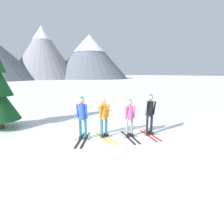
{
  "coord_description": "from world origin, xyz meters",
  "views": [
    {
      "loc": [
        -4.03,
        -5.99,
        2.75
      ],
      "look_at": [
        0.1,
        0.36,
        1.05
      ],
      "focal_mm": 27.71,
      "sensor_mm": 36.0,
      "label": 1
    }
  ],
  "objects_px": {
    "skier_in_blue": "(82,116)",
    "skier_in_orange": "(104,115)",
    "skier_in_pink": "(130,116)",
    "skier_in_black": "(150,112)"
  },
  "relations": [
    {
      "from": "skier_in_orange",
      "to": "skier_in_black",
      "type": "xyz_separation_m",
      "value": [
        1.87,
        -0.89,
        0.05
      ]
    },
    {
      "from": "skier_in_blue",
      "to": "skier_in_orange",
      "type": "bearing_deg",
      "value": -15.64
    },
    {
      "from": "skier_in_blue",
      "to": "skier_in_pink",
      "type": "height_order",
      "value": "skier_in_blue"
    },
    {
      "from": "skier_in_blue",
      "to": "skier_in_orange",
      "type": "xyz_separation_m",
      "value": [
        0.88,
        -0.25,
        -0.02
      ]
    },
    {
      "from": "skier_in_orange",
      "to": "skier_in_pink",
      "type": "xyz_separation_m",
      "value": [
        0.96,
        -0.57,
        -0.06
      ]
    },
    {
      "from": "skier_in_blue",
      "to": "skier_in_pink",
      "type": "distance_m",
      "value": 2.02
    },
    {
      "from": "skier_in_pink",
      "to": "skier_in_black",
      "type": "relative_size",
      "value": 0.9
    },
    {
      "from": "skier_in_orange",
      "to": "skier_in_pink",
      "type": "relative_size",
      "value": 1.06
    },
    {
      "from": "skier_in_orange",
      "to": "skier_in_blue",
      "type": "bearing_deg",
      "value": 164.36
    },
    {
      "from": "skier_in_pink",
      "to": "skier_in_black",
      "type": "xyz_separation_m",
      "value": [
        0.9,
        -0.32,
        0.11
      ]
    }
  ]
}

